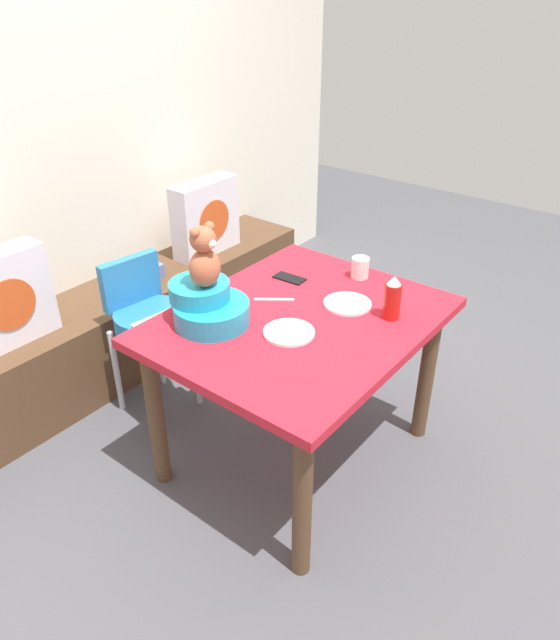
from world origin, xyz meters
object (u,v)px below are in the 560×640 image
pillow_floral_right (206,217)px  dinner_plate_far (289,332)px  pillow_floral_left (1,300)px  cell_phone (290,278)px  book_stack (143,273)px  infant_seat_teal (208,306)px  dining_table (299,340)px  teddy_bear (204,258)px  dinner_plate_near (347,304)px  highchair (149,318)px  coffee_mug (361,267)px  ketchup_bottle (392,298)px

pillow_floral_right → dinner_plate_far: size_ratio=2.20×
pillow_floral_left → cell_phone: (0.86, -0.96, 0.06)m
book_stack → infant_seat_teal: (-0.44, -0.95, 0.31)m
dining_table → teddy_bear: teddy_bear is taller
book_stack → dining_table: bearing=-98.9°
dining_table → dinner_plate_far: bearing=-161.2°
cell_phone → dinner_plate_near: bearing=-100.9°
pillow_floral_right → dinner_plate_near: bearing=-110.2°
book_stack → highchair: highchair is taller
pillow_floral_right → highchair: size_ratio=0.56×
highchair → infant_seat_teal: infant_seat_teal is taller
pillow_floral_left → teddy_bear: (0.37, -0.93, 0.34)m
pillow_floral_right → book_stack: 0.52m
dining_table → cell_phone: cell_phone is taller
pillow_floral_right → cell_phone: bearing=-114.3°
dinner_plate_far → teddy_bear: bearing=111.8°
coffee_mug → cell_phone: size_ratio=0.83×
book_stack → dinner_plate_near: bearing=-89.4°
coffee_mug → highchair: bearing=127.9°
ketchup_bottle → dinner_plate_near: (-0.02, 0.19, -0.08)m
pillow_floral_left → book_stack: 0.83m
ketchup_bottle → dinner_plate_near: 0.21m
infant_seat_teal → coffee_mug: (0.71, -0.27, -0.02)m
ketchup_bottle → infant_seat_teal: bearing=130.5°
coffee_mug → dinner_plate_far: coffee_mug is taller
teddy_bear → pillow_floral_left: bearing=111.5°
pillow_floral_right → teddy_bear: teddy_bear is taller
highchair → teddy_bear: 0.72m
pillow_floral_left → teddy_bear: teddy_bear is taller
coffee_mug → dinner_plate_near: bearing=-159.3°
pillow_floral_left → dining_table: 1.35m
coffee_mug → dinner_plate_far: 0.59m
book_stack → cell_phone: (0.06, -0.98, 0.25)m
infant_seat_teal → coffee_mug: bearing=-20.5°
dinner_plate_near → dinner_plate_far: bearing=170.5°
ketchup_bottle → coffee_mug: size_ratio=1.54×
book_stack → highchair: size_ratio=0.25×
dinner_plate_far → cell_phone: bearing=37.1°
pillow_floral_left → ketchup_bottle: 1.71m
pillow_floral_right → dinner_plate_near: (-0.48, -1.29, 0.07)m
pillow_floral_left → dinner_plate_near: 1.53m
pillow_floral_left → ketchup_bottle: size_ratio=2.38×
dinner_plate_near → teddy_bear: bearing=141.3°
highchair → infant_seat_teal: bearing=-101.4°
highchair → coffee_mug: coffee_mug is taller
dinner_plate_near → dining_table: bearing=154.2°
pillow_floral_left → ketchup_bottle: (0.84, -1.49, 0.15)m
cell_phone → pillow_floral_right: bearing=62.1°
teddy_bear → dinner_plate_far: (0.12, -0.31, -0.27)m
pillow_floral_right → ketchup_bottle: 1.56m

